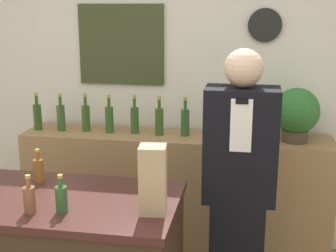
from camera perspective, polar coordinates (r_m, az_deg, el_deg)
back_wall at (r=3.79m, az=0.28°, el=5.51°), size 5.20×0.09×2.70m
back_shelf at (r=3.75m, az=0.83°, el=-8.35°), size 2.38×0.43×0.98m
shopkeeper at (r=2.91m, az=8.62°, el=-7.75°), size 0.43×0.27×1.71m
potted_plant at (r=3.50m, az=15.38°, el=1.56°), size 0.33×0.33×0.40m
paper_bag at (r=2.26m, az=-1.87°, el=-6.57°), size 0.14×0.13×0.34m
counter_bottle_2 at (r=2.78m, az=-15.50°, el=-5.13°), size 0.06×0.06×0.19m
counter_bottle_3 at (r=2.39m, az=-16.54°, el=-8.49°), size 0.06×0.06×0.19m
counter_bottle_4 at (r=2.35m, az=-12.87°, el=-8.58°), size 0.06×0.06×0.19m
shelf_bottle_0 at (r=3.87m, az=-15.62°, el=1.21°), size 0.06×0.06×0.30m
shelf_bottle_1 at (r=3.79m, az=-12.92°, el=1.10°), size 0.06×0.06×0.30m
shelf_bottle_2 at (r=3.74m, az=-9.98°, el=1.08°), size 0.06×0.06×0.30m
shelf_bottle_3 at (r=3.67m, az=-7.17°, el=0.90°), size 0.06×0.06×0.30m
shelf_bottle_4 at (r=3.63m, az=-4.08°, el=0.85°), size 0.06×0.06×0.30m
shelf_bottle_5 at (r=3.57m, az=-1.07°, el=0.66°), size 0.06×0.06×0.30m
shelf_bottle_6 at (r=3.55m, az=2.10°, el=0.58°), size 0.06×0.06×0.30m
shelf_bottle_7 at (r=3.51m, az=5.24°, el=0.36°), size 0.06×0.06×0.30m
shelf_bottle_8 at (r=3.51m, az=8.47°, el=0.27°), size 0.06×0.06×0.30m
shelf_bottle_9 at (r=3.53m, az=11.69°, el=0.19°), size 0.06×0.06×0.30m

